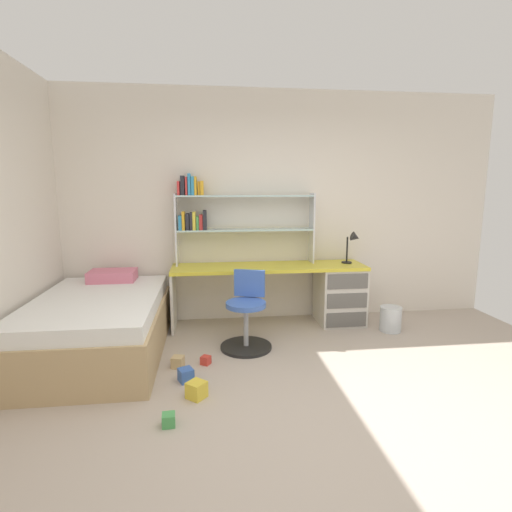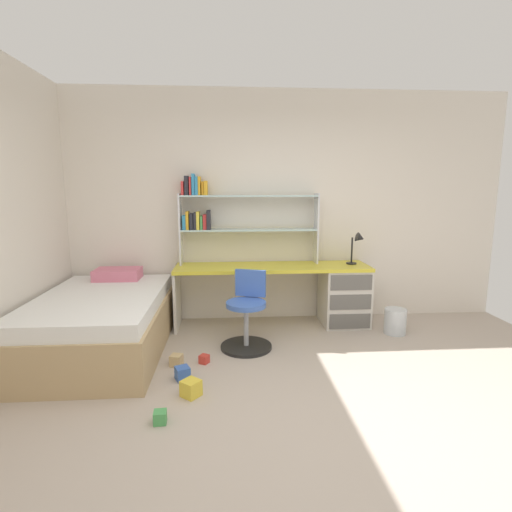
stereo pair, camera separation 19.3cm
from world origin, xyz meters
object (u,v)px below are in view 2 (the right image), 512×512
(toy_block_blue_2, at_px, (183,373))
(toy_block_yellow_3, at_px, (191,388))
(bookshelf_hutch, at_px, (226,212))
(swivel_chair, at_px, (247,318))
(bed_platform, at_px, (101,323))
(toy_block_green_0, at_px, (160,417))
(desk, at_px, (323,290))
(waste_bin, at_px, (395,321))
(toy_block_red_1, at_px, (204,359))
(desk_lamp, at_px, (358,243))
(toy_block_natural_4, at_px, (176,360))

(toy_block_blue_2, relative_size, toy_block_yellow_3, 0.87)
(bookshelf_hutch, relative_size, swivel_chair, 2.09)
(bed_platform, xyz_separation_m, toy_block_green_0, (0.78, -1.28, -0.25))
(toy_block_green_0, height_order, toy_block_yellow_3, toy_block_yellow_3)
(bed_platform, distance_m, toy_block_green_0, 1.52)
(toy_block_green_0, relative_size, toy_block_blue_2, 0.78)
(desk, xyz_separation_m, toy_block_yellow_3, (-1.42, -1.57, -0.35))
(bookshelf_hutch, height_order, waste_bin, bookshelf_hutch)
(toy_block_green_0, bearing_deg, swivel_chair, 62.69)
(waste_bin, height_order, toy_block_red_1, waste_bin)
(waste_bin, height_order, toy_block_green_0, waste_bin)
(desk_lamp, height_order, swivel_chair, desk_lamp)
(desk_lamp, bearing_deg, bed_platform, -167.06)
(desk_lamp, distance_m, waste_bin, 0.97)
(waste_bin, xyz_separation_m, toy_block_red_1, (-2.08, -0.62, -0.10))
(toy_block_natural_4, bearing_deg, toy_block_red_1, 7.33)
(desk_lamp, xyz_separation_m, toy_block_green_0, (-2.00, -1.92, -0.93))
(desk_lamp, height_order, toy_block_yellow_3, desk_lamp)
(desk_lamp, xyz_separation_m, toy_block_red_1, (-1.75, -0.99, -0.93))
(bed_platform, xyz_separation_m, toy_block_yellow_3, (0.96, -0.93, -0.23))
(toy_block_yellow_3, bearing_deg, waste_bin, 29.13)
(swivel_chair, height_order, toy_block_yellow_3, swivel_chair)
(toy_block_blue_2, xyz_separation_m, toy_block_yellow_3, (0.10, -0.28, 0.01))
(swivel_chair, bearing_deg, toy_block_green_0, -117.31)
(desk_lamp, xyz_separation_m, toy_block_yellow_3, (-1.82, -1.57, -0.91))
(toy_block_blue_2, xyz_separation_m, toy_block_natural_4, (-0.09, 0.28, -0.01))
(toy_block_yellow_3, bearing_deg, toy_block_green_0, -117.36)
(toy_block_blue_2, bearing_deg, toy_block_red_1, 61.92)
(waste_bin, bearing_deg, toy_block_red_1, -163.54)
(waste_bin, relative_size, toy_block_blue_2, 2.52)
(bed_platform, relative_size, toy_block_yellow_3, 14.37)
(desk, bearing_deg, toy_block_green_0, -129.81)
(swivel_chair, bearing_deg, toy_block_yellow_3, -117.30)
(waste_bin, relative_size, toy_block_red_1, 3.62)
(desk, height_order, bookshelf_hutch, bookshelf_hutch)
(desk_lamp, relative_size, waste_bin, 1.36)
(desk, bearing_deg, toy_block_yellow_3, -132.10)
(desk, xyz_separation_m, toy_block_blue_2, (-1.52, -1.30, -0.35))
(toy_block_red_1, bearing_deg, waste_bin, 16.46)
(desk_lamp, height_order, toy_block_blue_2, desk_lamp)
(toy_block_natural_4, bearing_deg, toy_block_green_0, -89.82)
(bookshelf_hutch, relative_size, toy_block_yellow_3, 12.58)
(desk_lamp, bearing_deg, toy_block_natural_4, -152.97)
(swivel_chair, xyz_separation_m, toy_block_natural_4, (-0.67, -0.39, -0.25))
(toy_block_blue_2, bearing_deg, bed_platform, 142.51)
(bookshelf_hutch, xyz_separation_m, desk_lamp, (1.54, -0.16, -0.36))
(bed_platform, bearing_deg, toy_block_yellow_3, -44.34)
(toy_block_green_0, bearing_deg, bed_platform, 121.16)
(toy_block_red_1, distance_m, toy_block_blue_2, 0.35)
(bookshelf_hutch, distance_m, swivel_chair, 1.31)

